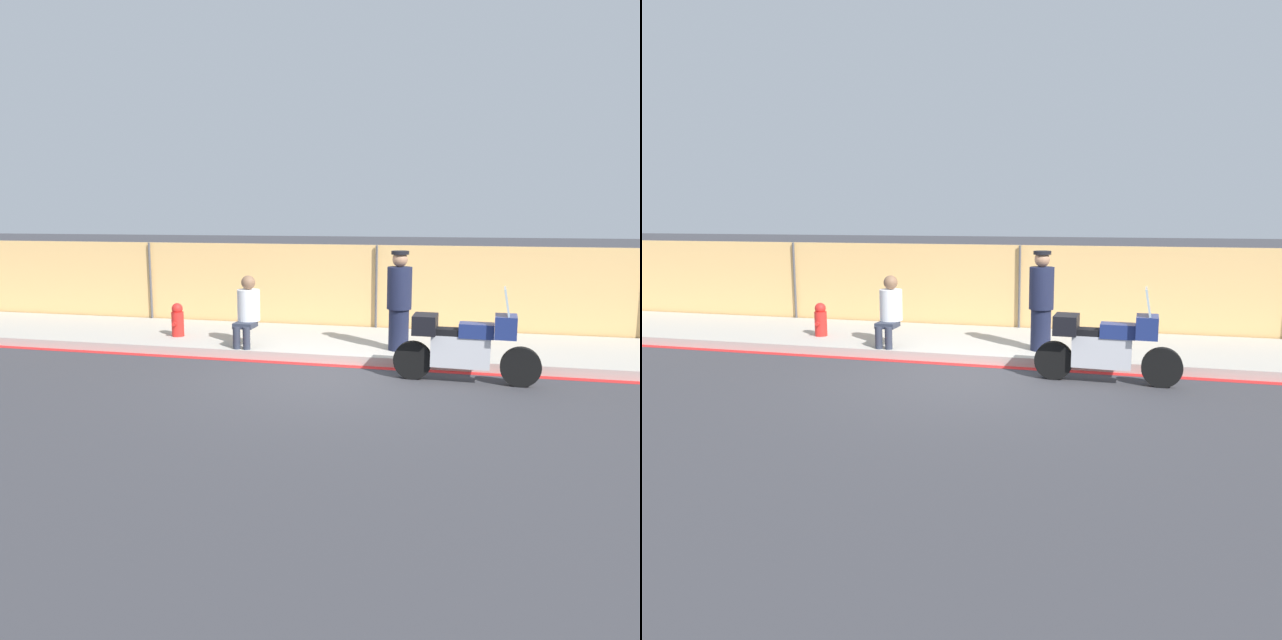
% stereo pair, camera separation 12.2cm
% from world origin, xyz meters
% --- Properties ---
extents(ground_plane, '(120.00, 120.00, 0.00)m').
position_xyz_m(ground_plane, '(0.00, 0.00, 0.00)').
color(ground_plane, '#38383D').
extents(sidewalk, '(39.23, 2.83, 0.16)m').
position_xyz_m(sidewalk, '(0.00, 2.28, 0.08)').
color(sidewalk, '#ADA89E').
rests_on(sidewalk, ground_plane).
extents(curb_paint_stripe, '(39.23, 0.18, 0.01)m').
position_xyz_m(curb_paint_stripe, '(0.00, 0.78, 0.00)').
color(curb_paint_stripe, red).
rests_on(curb_paint_stripe, ground_plane).
extents(storefront_fence, '(37.27, 0.17, 1.92)m').
position_xyz_m(storefront_fence, '(0.00, 3.79, 0.96)').
color(storefront_fence, '#E5B26B').
rests_on(storefront_fence, ground_plane).
extents(motorcycle, '(2.23, 0.56, 1.50)m').
position_xyz_m(motorcycle, '(1.88, 0.19, 0.61)').
color(motorcycle, black).
rests_on(motorcycle, ground_plane).
extents(officer_standing, '(0.44, 0.44, 1.78)m').
position_xyz_m(officer_standing, '(0.72, 1.56, 1.06)').
color(officer_standing, '#191E38').
rests_on(officer_standing, sidewalk).
extents(person_seated_on_curb, '(0.42, 0.69, 1.30)m').
position_xyz_m(person_seated_on_curb, '(-2.05, 1.33, 0.87)').
color(person_seated_on_curb, '#2D3342').
rests_on(person_seated_on_curb, sidewalk).
extents(fire_hydrant, '(0.24, 0.30, 0.67)m').
position_xyz_m(fire_hydrant, '(-3.71, 1.82, 0.49)').
color(fire_hydrant, red).
rests_on(fire_hydrant, sidewalk).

